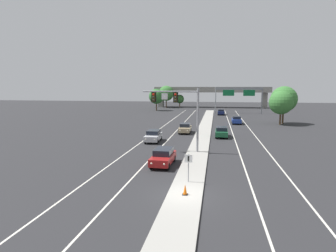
{
  "coord_description": "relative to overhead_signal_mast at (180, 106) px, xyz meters",
  "views": [
    {
      "loc": [
        1.99,
        -18.41,
        7.37
      ],
      "look_at": [
        -3.2,
        11.7,
        3.2
      ],
      "focal_mm": 30.07,
      "sensor_mm": 36.0,
      "label": 1
    }
  ],
  "objects": [
    {
      "name": "tree_far_right_c",
      "position": [
        17.61,
        29.47,
        -0.27
      ],
      "size": [
        5.31,
        5.31,
        7.69
      ],
      "color": "#4C3823",
      "rests_on": "ground"
    },
    {
      "name": "ground_plane",
      "position": [
        2.05,
        -12.99,
        -5.29
      ],
      "size": [
        260.0,
        260.0,
        0.0
      ],
      "primitive_type": "plane",
      "color": "#28282B"
    },
    {
      "name": "car_oncoming_tan",
      "position": [
        -0.94,
        14.01,
        -4.47
      ],
      "size": [
        1.88,
        4.49,
        1.58
      ],
      "color": "tan",
      "rests_on": "ground"
    },
    {
      "name": "median_island",
      "position": [
        2.05,
        5.01,
        -5.22
      ],
      "size": [
        2.4,
        110.0,
        0.15
      ],
      "primitive_type": "cube",
      "color": "#9E9B93",
      "rests_on": "ground"
    },
    {
      "name": "car_receding_green",
      "position": [
        4.9,
        11.03,
        -4.47
      ],
      "size": [
        1.88,
        4.49,
        1.58
      ],
      "color": "#195633",
      "rests_on": "ground"
    },
    {
      "name": "edge_stripe_left",
      "position": [
        -5.95,
        12.01,
        -5.29
      ],
      "size": [
        0.14,
        100.0,
        0.01
      ],
      "primitive_type": "cube",
      "color": "silver",
      "rests_on": "ground"
    },
    {
      "name": "tree_far_left_a",
      "position": [
        -14.34,
        71.5,
        0.01
      ],
      "size": [
        5.61,
        5.61,
        8.11
      ],
      "color": "#4C3823",
      "rests_on": "ground"
    },
    {
      "name": "highway_sign_gantry",
      "position": [
        10.25,
        51.7,
        0.87
      ],
      "size": [
        13.28,
        0.42,
        7.5
      ],
      "color": "gray",
      "rests_on": "ground"
    },
    {
      "name": "tree_far_left_c",
      "position": [
        -9.76,
        74.85,
        -2.21
      ],
      "size": [
        3.27,
        3.27,
        4.74
      ],
      "color": "#4C3823",
      "rests_on": "ground"
    },
    {
      "name": "median_sign_post",
      "position": [
        2.03,
        -10.49,
        -3.71
      ],
      "size": [
        0.6,
        0.1,
        2.2
      ],
      "color": "gray",
      "rests_on": "median_island"
    },
    {
      "name": "lane_stripe_oncoming_center",
      "position": [
        -2.65,
        12.01,
        -5.29
      ],
      "size": [
        0.14,
        100.0,
        0.01
      ],
      "primitive_type": "cube",
      "color": "silver",
      "rests_on": "ground"
    },
    {
      "name": "edge_stripe_right",
      "position": [
        10.05,
        12.01,
        -5.29
      ],
      "size": [
        0.14,
        100.0,
        0.01
      ],
      "primitive_type": "cube",
      "color": "silver",
      "rests_on": "ground"
    },
    {
      "name": "overhead_signal_mast",
      "position": [
        0.0,
        0.0,
        0.0
      ],
      "size": [
        6.41,
        0.44,
        7.2
      ],
      "color": "gray",
      "rests_on": "median_island"
    },
    {
      "name": "lane_stripe_receding_center",
      "position": [
        6.75,
        12.01,
        -5.29
      ],
      "size": [
        0.14,
        100.0,
        0.01
      ],
      "primitive_type": "cube",
      "color": "silver",
      "rests_on": "ground"
    },
    {
      "name": "car_receding_blue",
      "position": [
        8.17,
        27.51,
        -4.47
      ],
      "size": [
        1.88,
        4.49,
        1.58
      ],
      "color": "navy",
      "rests_on": "ground"
    },
    {
      "name": "traffic_cone_median_nose",
      "position": [
        2.07,
        -13.15,
        -4.79
      ],
      "size": [
        0.36,
        0.36,
        0.74
      ],
      "color": "black",
      "rests_on": "median_island"
    },
    {
      "name": "car_oncoming_red",
      "position": [
        -0.88,
        -5.59,
        -4.47
      ],
      "size": [
        1.93,
        4.51,
        1.58
      ],
      "color": "maroon",
      "rests_on": "ground"
    },
    {
      "name": "tree_far_left_b",
      "position": [
        -15.1,
        57.69,
        -0.71
      ],
      "size": [
        4.86,
        4.86,
        7.03
      ],
      "color": "#4C3823",
      "rests_on": "ground"
    },
    {
      "name": "overpass_bridge",
      "position": [
        2.05,
        75.71,
        0.49
      ],
      "size": [
        42.4,
        6.4,
        7.65
      ],
      "color": "gray",
      "rests_on": "ground"
    },
    {
      "name": "tree_far_right_b",
      "position": [
        16.67,
        27.4,
        -0.86
      ],
      "size": [
        4.7,
        4.7,
        6.8
      ],
      "color": "#4C3823",
      "rests_on": "ground"
    },
    {
      "name": "car_oncoming_silver",
      "position": [
        -4.4,
        5.77,
        -4.47
      ],
      "size": [
        1.93,
        4.51,
        1.58
      ],
      "color": "#B7B7BC",
      "rests_on": "ground"
    },
    {
      "name": "car_receding_navy",
      "position": [
        5.34,
        46.53,
        -4.47
      ],
      "size": [
        1.9,
        4.5,
        1.58
      ],
      "color": "#141E4C",
      "rests_on": "ground"
    }
  ]
}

